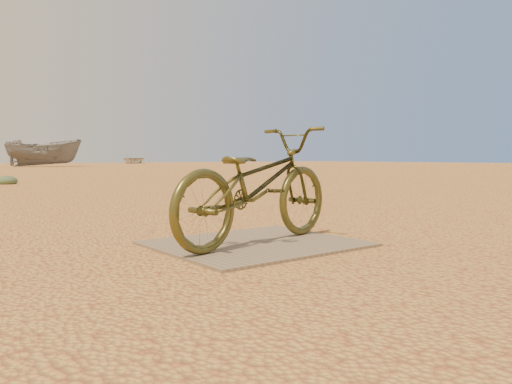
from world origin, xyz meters
TOP-DOWN VIEW (x-y plane):
  - ground at (0.00, 0.00)m, footprint 120.00×120.00m
  - plywood_board at (0.12, 0.33)m, footprint 1.55×1.33m
  - bicycle at (0.10, 0.30)m, footprint 1.89×0.98m
  - boat_mid_right at (8.10, 36.97)m, footprint 5.80×3.79m
  - boat_far_right at (21.41, 50.78)m, footprint 5.61×6.03m
  - kale_b at (0.50, 11.62)m, footprint 0.53×0.53m

SIDE VIEW (x-z plane):
  - ground at x=0.00m, z-range 0.00..0.00m
  - kale_b at x=0.50m, z-range -0.15..0.15m
  - plywood_board at x=0.12m, z-range 0.00..0.02m
  - bicycle at x=0.10m, z-range 0.02..0.97m
  - boat_far_right at x=21.41m, z-range 0.00..1.02m
  - boat_mid_right at x=8.10m, z-range 0.00..2.10m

